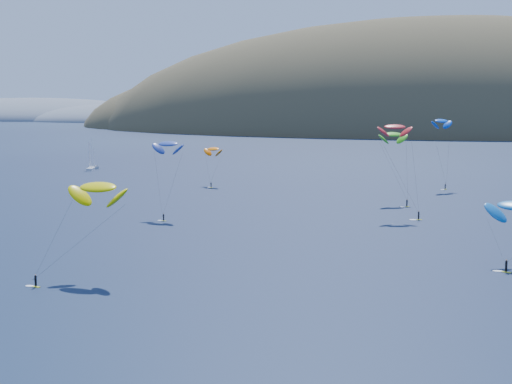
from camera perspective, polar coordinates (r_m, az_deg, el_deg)
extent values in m
ellipsoid|color=#3D3526|center=(615.51, 14.10, 3.66)|extent=(600.00, 300.00, 210.00)
ellipsoid|color=#3D3526|center=(665.00, 0.17, 4.64)|extent=(340.00, 240.00, 120.00)
ellipsoid|color=slate|center=(956.68, -17.46, 5.42)|extent=(400.00, 240.00, 60.00)
ellipsoid|color=slate|center=(854.90, -10.83, 5.47)|extent=(240.00, 180.00, 44.00)
cube|color=silver|center=(277.45, -13.05, 1.82)|extent=(4.34, 8.48, 0.98)
cylinder|color=silver|center=(277.43, -13.03, 3.01)|extent=(0.15, 0.15, 11.48)
cube|color=#CBD417|center=(217.48, -3.61, 0.35)|extent=(1.30, 0.96, 0.07)
cylinder|color=black|center=(217.38, -3.62, 0.56)|extent=(0.30, 0.30, 1.37)
sphere|color=#8C6047|center=(217.28, -3.62, 0.77)|extent=(0.23, 0.23, 0.23)
ellipsoid|color=#FF7303|center=(223.31, -3.44, 3.46)|extent=(8.07, 6.63, 4.10)
cube|color=#CBD417|center=(109.55, -17.20, -7.26)|extent=(1.44, 0.62, 0.08)
cylinder|color=black|center=(109.34, -17.22, -6.82)|extent=(0.33, 0.33, 1.49)
sphere|color=#8C6047|center=(109.13, -17.24, -6.38)|extent=(0.25, 0.25, 0.25)
ellipsoid|color=#E2D900|center=(112.20, -12.53, 0.38)|extent=(10.52, 6.15, 5.53)
cube|color=#CBD417|center=(183.53, 11.97, -1.16)|extent=(1.42, 1.18, 0.08)
cylinder|color=black|center=(183.40, 11.98, -0.88)|extent=(0.34, 0.34, 1.55)
sphere|color=#8C6047|center=(183.27, 11.99, -0.60)|extent=(0.26, 0.26, 0.26)
ellipsoid|color=#47C51F|center=(191.40, 10.91, 4.55)|extent=(8.83, 7.82, 4.55)
cube|color=#CBD417|center=(220.39, 14.89, 0.20)|extent=(1.17, 1.25, 0.07)
cylinder|color=black|center=(220.28, 14.90, 0.42)|extent=(0.31, 0.31, 1.42)
sphere|color=#8C6047|center=(220.19, 14.90, 0.63)|extent=(0.24, 0.24, 0.24)
ellipsoid|color=#0041CA|center=(222.27, 14.62, 5.53)|extent=(8.00, 8.35, 4.41)
cube|color=#CBD417|center=(119.91, 19.36, -6.07)|extent=(1.61, 0.98, 0.09)
cylinder|color=black|center=(119.69, 19.39, -5.62)|extent=(0.36, 0.36, 1.66)
sphere|color=#8C6047|center=(119.47, 19.41, -5.17)|extent=(0.28, 0.28, 0.28)
cube|color=#CBD417|center=(164.67, 12.87, -2.18)|extent=(1.59, 0.86, 0.08)
cylinder|color=black|center=(164.52, 12.88, -1.85)|extent=(0.36, 0.36, 1.63)
sphere|color=#8C6047|center=(164.37, 12.89, -1.52)|extent=(0.27, 0.27, 0.27)
ellipsoid|color=red|center=(168.05, 11.04, 5.14)|extent=(8.33, 5.57, 4.26)
cube|color=#CBD417|center=(160.46, -7.40, -2.31)|extent=(1.33, 0.68, 0.07)
cylinder|color=black|center=(160.33, -7.40, -2.02)|extent=(0.30, 0.30, 1.36)
sphere|color=#8C6047|center=(160.20, -7.41, -1.74)|extent=(0.23, 0.23, 0.23)
ellipsoid|color=navy|center=(166.17, -7.05, 3.85)|extent=(8.75, 5.66, 4.50)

